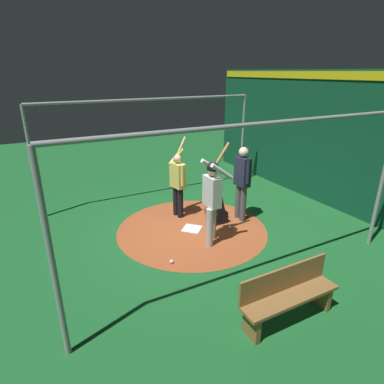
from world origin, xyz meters
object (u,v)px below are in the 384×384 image
visitor (178,181)px  baseball_1 (172,262)px  umpire (242,180)px  baseball_0 (230,227)px  batter (212,194)px  home_plate (192,229)px  catcher (216,208)px  bench (288,294)px

visitor → baseball_1: visitor is taller
umpire → baseball_0: (0.54, 0.35, -1.02)m
batter → baseball_1: batter is taller
home_plate → umpire: 1.71m
catcher → baseball_0: size_ratio=13.03×
home_plate → catcher: size_ratio=0.44×
home_plate → umpire: umpire is taller
home_plate → baseball_1: size_ratio=5.68×
catcher → visitor: size_ratio=0.48×
bench → baseball_1: (0.93, -2.15, -0.40)m
batter → catcher: size_ratio=2.24×
umpire → bench: umpire is taller
batter → bench: size_ratio=1.33×
batter → umpire: bearing=-152.2°
home_plate → bench: size_ratio=0.26×
catcher → umpire: (-0.65, 0.13, 0.68)m
baseball_0 → umpire: bearing=-146.7°
visitor → baseball_1: 2.40m
baseball_0 → baseball_1: size_ratio=1.00×
umpire → bench: bearing=65.6°
umpire → baseball_0: umpire is taller
home_plate → visitor: size_ratio=0.21×
visitor → bench: size_ratio=1.24×
home_plate → bench: bench is taller
visitor → baseball_0: bearing=112.6°
bench → baseball_0: bearing=-107.8°
umpire → baseball_1: (2.38, 1.04, -1.02)m
batter → baseball_0: (-0.71, -0.30, -1.08)m
bench → baseball_0: bench is taller
catcher → bench: size_ratio=0.59×
bench → baseball_0: (-0.91, -2.84, -0.40)m
catcher → baseball_0: 0.60m
batter → bench: bearing=85.3°
baseball_1 → catcher: bearing=-146.0°
bench → baseball_0: 3.01m
umpire → visitor: 1.59m
visitor → home_plate: bearing=78.2°
bench → visitor: bearing=-92.0°
umpire → baseball_0: 1.20m
catcher → baseball_0: catcher is taller
bench → baseball_1: size_ratio=21.97×
batter → umpire: size_ratio=1.16×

